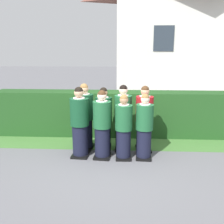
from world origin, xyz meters
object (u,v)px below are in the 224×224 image
student_in_red_blazer (144,120)px  student_front_row_0 (80,124)px  student_front_row_2 (124,129)px  student_rear_row_2 (123,119)px  student_front_row_3 (144,128)px  student_rear_row_1 (104,120)px  student_front_row_1 (102,126)px  student_rear_row_0 (85,118)px

student_in_red_blazer → student_front_row_0: bearing=-164.2°
student_front_row_2 → student_in_red_blazer: (0.51, 0.52, 0.06)m
student_rear_row_2 → student_in_red_blazer: student_rear_row_2 is taller
student_front_row_0 → student_rear_row_2: size_ratio=1.01×
student_front_row_3 → student_rear_row_1: (-0.99, 0.58, 0.03)m
student_front_row_1 → student_front_row_0: bearing=174.5°
student_front_row_0 → student_in_red_blazer: (1.55, 0.44, -0.01)m
student_rear_row_0 → student_rear_row_2: (0.97, -0.01, -0.01)m
student_front_row_1 → student_in_red_blazer: bearing=25.8°
student_front_row_1 → student_rear_row_0: 0.74m
student_in_red_blazer → student_rear_row_2: bearing=174.8°
student_front_row_2 → student_rear_row_2: student_rear_row_2 is taller
student_rear_row_0 → student_front_row_0: bearing=-95.1°
student_front_row_1 → student_rear_row_0: bearing=131.9°
student_rear_row_2 → student_front_row_2: bearing=-88.0°
student_rear_row_1 → student_rear_row_0: bearing=-177.4°
student_front_row_1 → student_front_row_2: student_front_row_1 is taller
student_front_row_3 → student_rear_row_1: 1.15m
student_front_row_2 → student_rear_row_0: student_rear_row_0 is taller
student_front_row_2 → student_rear_row_1: bearing=130.4°
student_front_row_2 → student_rear_row_1: 0.79m
student_front_row_2 → student_front_row_3: bearing=3.0°
student_front_row_0 → student_rear_row_1: size_ratio=1.05×
student_front_row_0 → student_front_row_2: 1.04m
student_front_row_0 → student_in_red_blazer: 1.61m
student_front_row_3 → student_in_red_blazer: student_in_red_blazer is taller
student_rear_row_1 → student_rear_row_2: student_rear_row_2 is taller
student_rear_row_1 → student_in_red_blazer: student_in_red_blazer is taller
student_rear_row_2 → student_in_red_blazer: 0.53m
student_front_row_3 → student_rear_row_2: size_ratio=0.93×
student_front_row_1 → student_in_red_blazer: size_ratio=0.98×
student_front_row_2 → student_front_row_3: 0.48m
student_front_row_0 → student_front_row_3: (1.52, -0.06, -0.07)m
student_front_row_0 → student_front_row_1: 0.54m
student_front_row_2 → student_front_row_3: size_ratio=0.99×
student_front_row_3 → student_rear_row_2: (-0.50, 0.54, 0.06)m
student_front_row_3 → student_in_red_blazer: 0.50m
student_rear_row_0 → student_rear_row_2: size_ratio=1.01×
student_front_row_0 → student_rear_row_2: 1.13m
student_rear_row_2 → student_rear_row_1: bearing=176.2°
student_front_row_0 → student_front_row_1: bearing=-5.5°
student_rear_row_1 → student_front_row_1: bearing=-89.0°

